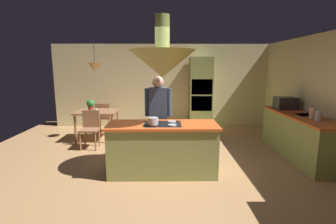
{
  "coord_description": "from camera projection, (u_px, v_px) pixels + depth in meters",
  "views": [
    {
      "loc": [
        0.05,
        -4.44,
        1.89
      ],
      "look_at": [
        0.1,
        0.4,
        1.0
      ],
      "focal_mm": 26.86,
      "sensor_mm": 36.0,
      "label": 1
    }
  ],
  "objects": [
    {
      "name": "ground",
      "position": [
        163.0,
        168.0,
        4.7
      ],
      "size": [
        8.16,
        8.16,
        0.0
      ],
      "primitive_type": "plane",
      "color": "#AD7F51"
    },
    {
      "name": "cup_on_table",
      "position": [
        96.0,
        111.0,
        6.21
      ],
      "size": [
        0.07,
        0.07,
        0.09
      ],
      "primitive_type": "cylinder",
      "color": "white",
      "rests_on": "dining_table"
    },
    {
      "name": "dining_table",
      "position": [
        97.0,
        115.0,
        6.44
      ],
      "size": [
        1.02,
        0.84,
        0.76
      ],
      "color": "#966544",
      "rests_on": "ground"
    },
    {
      "name": "microwave_on_counter",
      "position": [
        286.0,
        103.0,
        5.82
      ],
      "size": [
        0.46,
        0.36,
        0.28
      ],
      "primitive_type": "cube",
      "color": "#232326",
      "rests_on": "counter_run_right"
    },
    {
      "name": "kitchen_island",
      "position": [
        163.0,
        149.0,
        4.43
      ],
      "size": [
        1.91,
        0.76,
        0.92
      ],
      "color": "#8C934C",
      "rests_on": "ground"
    },
    {
      "name": "chair_facing_island",
      "position": [
        90.0,
        126.0,
        5.84
      ],
      "size": [
        0.4,
        0.4,
        0.87
      ],
      "color": "#966544",
      "rests_on": "ground"
    },
    {
      "name": "canister_sugar",
      "position": [
        313.0,
        113.0,
        4.75
      ],
      "size": [
        0.12,
        0.12,
        0.21
      ],
      "primitive_type": "cylinder",
      "color": "#E0B78C",
      "rests_on": "counter_run_right"
    },
    {
      "name": "range_hood",
      "position": [
        162.0,
        62.0,
        4.16
      ],
      "size": [
        1.1,
        1.1,
        1.0
      ],
      "color": "#8C934C"
    },
    {
      "name": "wall_back",
      "position": [
        164.0,
        86.0,
        7.87
      ],
      "size": [
        6.8,
        0.1,
        2.55
      ],
      "primitive_type": "cube",
      "color": "beige",
      "rests_on": "ground"
    },
    {
      "name": "cooking_pot_on_cooktop",
      "position": [
        153.0,
        121.0,
        4.2
      ],
      "size": [
        0.18,
        0.18,
        0.12
      ],
      "primitive_type": "cylinder",
      "color": "#B2B2B7",
      "rests_on": "kitchen_island"
    },
    {
      "name": "canister_flour",
      "position": [
        318.0,
        116.0,
        4.57
      ],
      "size": [
        0.11,
        0.11,
        0.19
      ],
      "primitive_type": "cylinder",
      "color": "silver",
      "rests_on": "counter_run_right"
    },
    {
      "name": "chair_by_back_wall",
      "position": [
        104.0,
        116.0,
        7.1
      ],
      "size": [
        0.4,
        0.4,
        0.87
      ],
      "rotation": [
        0.0,
        0.0,
        3.14
      ],
      "color": "#966544",
      "rests_on": "ground"
    },
    {
      "name": "person_at_island",
      "position": [
        158.0,
        113.0,
        4.97
      ],
      "size": [
        0.53,
        0.23,
        1.69
      ],
      "color": "tan",
      "rests_on": "ground"
    },
    {
      "name": "potted_plant_on_table",
      "position": [
        91.0,
        105.0,
        6.32
      ],
      "size": [
        0.2,
        0.2,
        0.3
      ],
      "color": "#99382D",
      "rests_on": "dining_table"
    },
    {
      "name": "pendant_light_over_table",
      "position": [
        95.0,
        67.0,
        6.22
      ],
      "size": [
        0.32,
        0.32,
        0.82
      ],
      "color": "#E0B266"
    },
    {
      "name": "wall_right",
      "position": [
        329.0,
        98.0,
        4.9
      ],
      "size": [
        0.1,
        7.2,
        2.55
      ],
      "primitive_type": "cube",
      "color": "beige",
      "rests_on": "ground"
    },
    {
      "name": "counter_run_right",
      "position": [
        299.0,
        135.0,
        5.24
      ],
      "size": [
        0.73,
        2.37,
        0.9
      ],
      "color": "#8C934C",
      "rests_on": "ground"
    },
    {
      "name": "oven_tower",
      "position": [
        200.0,
        94.0,
        7.52
      ],
      "size": [
        0.66,
        0.62,
        2.15
      ],
      "color": "#8C934C",
      "rests_on": "ground"
    }
  ]
}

